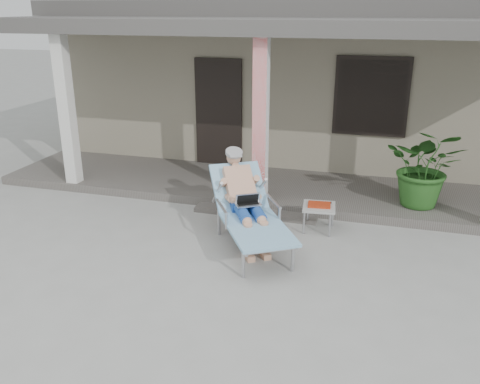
% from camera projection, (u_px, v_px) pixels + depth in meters
% --- Properties ---
extents(ground, '(60.00, 60.00, 0.00)m').
position_uv_depth(ground, '(219.00, 268.00, 6.54)').
color(ground, '#9E9E99').
rests_on(ground, ground).
extents(house, '(10.40, 5.40, 3.30)m').
position_uv_depth(house, '(305.00, 76.00, 11.83)').
color(house, gray).
rests_on(house, ground).
extents(porch_deck, '(10.00, 2.00, 0.15)m').
position_uv_depth(porch_deck, '(271.00, 188.00, 9.22)').
color(porch_deck, '#605B56').
rests_on(porch_deck, ground).
extents(porch_overhang, '(10.00, 2.30, 2.85)m').
position_uv_depth(porch_overhang, '(274.00, 32.00, 8.24)').
color(porch_overhang, silver).
rests_on(porch_overhang, porch_deck).
extents(porch_step, '(2.00, 0.30, 0.07)m').
position_uv_depth(porch_step, '(255.00, 213.00, 8.19)').
color(porch_step, '#605B56').
rests_on(porch_step, ground).
extents(lounger, '(1.64, 2.03, 1.30)m').
position_uv_depth(lounger, '(247.00, 189.00, 7.01)').
color(lounger, '#B7B7BC').
rests_on(lounger, ground).
extents(side_table, '(0.52, 0.52, 0.43)m').
position_uv_depth(side_table, '(319.00, 208.00, 7.54)').
color(side_table, '#A7A7A3').
rests_on(side_table, ground).
extents(potted_palm, '(1.34, 1.22, 1.29)m').
position_uv_depth(potted_palm, '(426.00, 167.00, 7.99)').
color(potted_palm, '#26591E').
rests_on(potted_palm, porch_deck).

